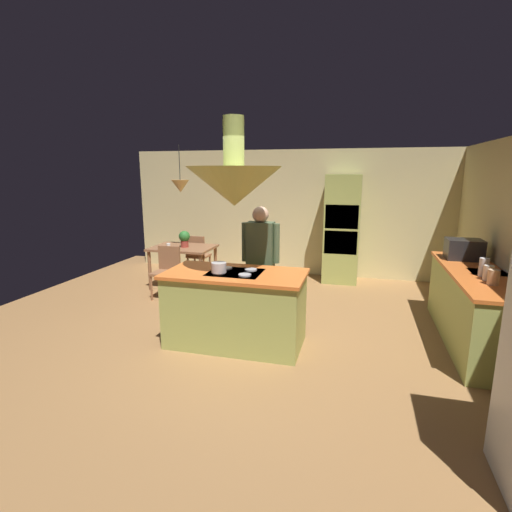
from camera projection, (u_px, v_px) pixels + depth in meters
The scene contains 18 objects.
ground at pixel (241, 336), 5.07m from camera, with size 8.16×8.16×0.00m, color #9E7042.
wall_back at pixel (289, 213), 8.06m from camera, with size 6.80×0.10×2.55m, color beige.
kitchen_island at pixel (236, 308), 4.78m from camera, with size 1.70×0.88×0.94m.
counter_run_right at pixel (473, 307), 4.82m from camera, with size 0.73×2.40×0.92m.
oven_tower at pixel (342, 229), 7.44m from camera, with size 0.66×0.62×2.06m.
dining_table at pixel (183, 252), 7.15m from camera, with size 1.12×0.84×0.76m.
person_at_island at pixel (260, 258), 5.32m from camera, with size 0.53×0.22×1.66m.
range_hood at pixel (234, 184), 4.46m from camera, with size 1.10×1.10×1.00m.
pendant_light_over_table at pixel (180, 186), 6.90m from camera, with size 0.32×0.32×0.82m.
chair_facing_island at pixel (167, 268), 6.58m from camera, with size 0.40×0.40×0.87m.
chair_by_back_wall at pixel (197, 253), 7.79m from camera, with size 0.40×0.40×0.87m.
potted_plant_on_table at pixel (184, 238), 7.06m from camera, with size 0.20×0.20×0.30m.
cup_on_table at pixel (169, 246), 6.97m from camera, with size 0.07×0.07×0.09m, color white.
canister_flour at pixel (493, 277), 4.15m from camera, with size 0.12×0.12×0.17m, color #E0B78C.
canister_sugar at pixel (488, 273), 4.32m from camera, with size 0.11×0.11×0.17m, color silver.
canister_tea at pixel (484, 267), 4.48m from camera, with size 0.11×0.11×0.22m, color silver.
microwave_on_counter at pixel (464, 249), 5.36m from camera, with size 0.46×0.36×0.28m, color #232326.
cooking_pot_on_cooktop at pixel (219, 267), 4.59m from camera, with size 0.18×0.18×0.12m, color #B2B2B7.
Camera 1 is at (1.42, -4.52, 2.11)m, focal length 27.20 mm.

